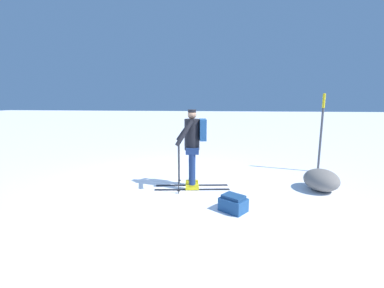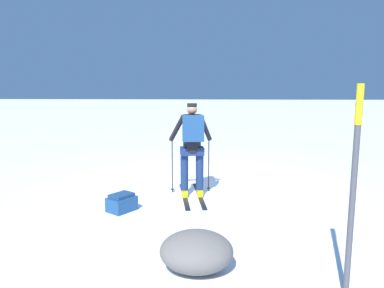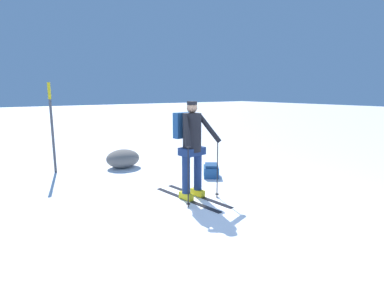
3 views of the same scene
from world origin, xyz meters
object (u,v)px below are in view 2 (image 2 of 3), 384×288
object	(u,v)px
dropped_backpack	(122,203)
rock_boulder	(196,251)
skier	(192,143)
trail_marker	(354,178)

from	to	relation	value
dropped_backpack	rock_boulder	bearing A→B (deg)	123.95
skier	trail_marker	distance (m)	3.81
dropped_backpack	trail_marker	xyz separation A→B (m)	(-2.92, 2.50, 1.12)
skier	rock_boulder	bearing A→B (deg)	93.52
skier	dropped_backpack	size ratio (longest dim) A/B	3.19
dropped_backpack	trail_marker	bearing A→B (deg)	139.42
rock_boulder	dropped_backpack	bearing A→B (deg)	-56.05
dropped_backpack	trail_marker	size ratio (longest dim) A/B	0.26
trail_marker	rock_boulder	bearing A→B (deg)	-17.27
trail_marker	rock_boulder	distance (m)	1.93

